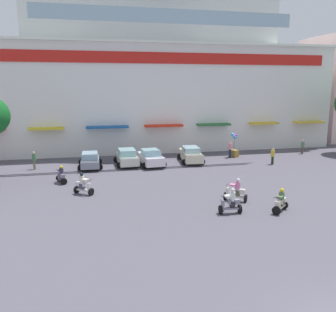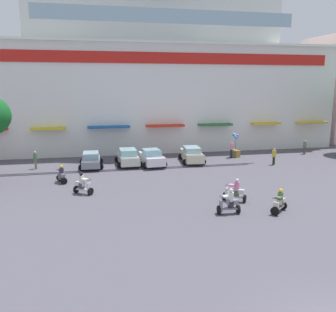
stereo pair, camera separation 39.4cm
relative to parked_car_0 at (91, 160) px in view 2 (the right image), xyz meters
The scene contains 16 objects.
ground_plane 14.07m from the parked_car_0, 56.93° to the right, with size 128.00×128.00×0.00m, color #524F5A.
colonial_building 15.56m from the parked_car_0, 53.93° to the left, with size 41.94×14.64×20.82m.
parked_car_0 is the anchor object (origin of this frame).
parked_car_1 3.46m from the parked_car_0, ahead, with size 2.45×4.19×1.55m.
parked_car_2 5.64m from the parked_car_0, ahead, with size 2.55×4.13×1.53m.
parked_car_3 9.75m from the parked_car_0, ahead, with size 2.55×4.53×1.53m.
scooter_rider_0 15.15m from the parked_car_0, 52.06° to the right, with size 1.51×1.29×1.55m.
scooter_rider_1 16.21m from the parked_car_0, 60.06° to the right, with size 1.37×0.63×1.56m.
scooter_rider_2 8.31m from the parked_car_0, 93.48° to the right, with size 1.42×1.25×1.55m.
scooter_rider_5 18.22m from the parked_car_0, 52.36° to the right, with size 1.40×1.31×1.45m.
scooter_rider_6 5.43m from the parked_car_0, 114.14° to the right, with size 0.95×1.45×1.43m.
pedestrian_0 23.20m from the parked_car_0, ahead, with size 0.50×0.50×1.57m.
pedestrian_1 14.45m from the parked_car_0, ahead, with size 0.52×0.52×1.71m.
pedestrian_2 17.33m from the parked_car_0, ahead, with size 0.41×0.41×1.57m.
pedestrian_4 4.96m from the parked_car_0, behind, with size 0.48×0.48×1.64m.
balloon_vendor_cart 15.08m from the parked_car_0, ahead, with size 0.92×1.07×2.56m.
Camera 2 is at (-7.13, -8.08, 7.50)m, focal length 37.87 mm.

